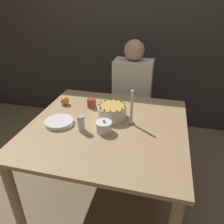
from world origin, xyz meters
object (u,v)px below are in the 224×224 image
Objects in this scene: candle at (132,111)px; person_man_blue_shirt at (132,104)px; cake at (112,112)px; sugar_bowl at (104,127)px; sugar_shaker at (81,123)px.

person_man_blue_shirt is at bearing 98.38° from candle.
cake reaches higher than sugar_bowl.
sugar_bowl is 0.25m from candle.
cake is 0.22m from sugar_bowl.
sugar_shaker is 0.43× the size of candle.
candle is 0.79m from person_man_blue_shirt.
sugar_bowl is 0.91m from person_man_blue_shirt.
cake is 0.19m from candle.
candle reaches higher than sugar_shaker.
person_man_blue_shirt reaches higher than sugar_shaker.
candle is at bearing 28.25° from sugar_shaker.
sugar_bowl is 0.98× the size of sugar_shaker.
candle is at bearing 42.15° from sugar_bowl.
candle reaches higher than sugar_bowl.
sugar_bowl is at bearing 85.56° from person_man_blue_shirt.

